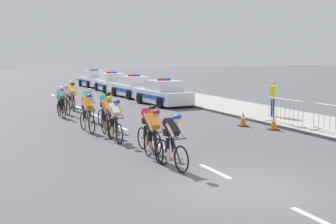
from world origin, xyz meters
The scene contains 25 objects.
ground_plane centered at (0.00, 0.00, 0.00)m, with size 160.00×160.00×0.00m, color #56565B.
sidewalk_slab centered at (7.90, 14.00, 0.06)m, with size 3.96×60.00×0.12m, color #A3A099.
kerb_edge centered at (6.00, 14.00, 0.07)m, with size 0.16×60.00×0.13m, color #9E9E99.
lane_markings_centre centered at (0.00, 11.62, 0.00)m, with size 0.14×29.60×0.01m.
cyclist_lead centered at (-0.93, 2.31, 0.79)m, with size 0.45×1.72×1.56m.
cyclist_second centered at (-1.00, 3.49, 0.79)m, with size 0.43×1.72×1.56m.
cyclist_third centered at (-0.71, 4.54, 0.79)m, with size 0.44×1.72×1.56m.
cyclist_fourth centered at (-1.20, 6.58, 0.79)m, with size 0.42×1.72×1.56m.
cyclist_fifth centered at (-1.10, 7.81, 0.79)m, with size 0.42×1.72×1.56m.
cyclist_sixth centered at (-0.67, 9.53, 0.79)m, with size 0.45×1.72×1.56m.
cyclist_seventh centered at (-1.57, 9.01, 0.79)m, with size 0.44×1.72×1.56m.
cyclist_eighth centered at (-0.82, 11.80, 0.79)m, with size 0.42×1.72×1.56m.
cyclist_ninth centered at (-1.29, 14.67, 0.79)m, with size 0.43×1.72×1.56m.
cyclist_tenth centered at (-0.66, 16.01, 0.79)m, with size 0.42×1.72×1.56m.
cyclist_eleventh centered at (-0.40, 17.59, 0.79)m, with size 0.42×1.72×1.56m.
cyclist_twelfth centered at (-1.72, 13.56, 0.79)m, with size 0.42×1.72×1.56m.
police_car_nearest centered at (4.87, 16.44, 0.68)m, with size 2.25×4.52×1.59m.
police_car_second centered at (4.87, 21.71, 0.68)m, with size 2.22×4.51×1.59m.
police_car_third centered at (4.87, 26.93, 0.68)m, with size 2.12×4.46×1.59m.
police_car_furthest centered at (4.87, 32.33, 0.68)m, with size 2.06×4.43×1.59m.
crowd_barrier_middle centered at (6.50, 4.12, 0.65)m, with size 0.54×2.32×1.07m.
crowd_barrier_rear centered at (6.31, 6.84, 0.65)m, with size 0.52×2.32×1.07m.
traffic_cone_near centered at (4.84, 7.75, 0.31)m, with size 0.36×0.36×0.64m.
traffic_cone_mid centered at (5.45, 6.43, 0.31)m, with size 0.36×0.36×0.64m.
spectator_closest centered at (7.34, 9.09, 1.08)m, with size 0.45×0.40×1.68m.
Camera 1 is at (-6.01, -8.93, 3.14)m, focal length 49.90 mm.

